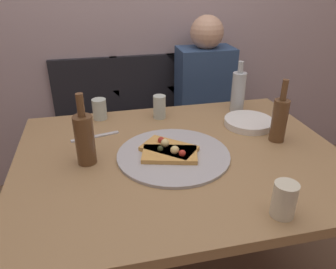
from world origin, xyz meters
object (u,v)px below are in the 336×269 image
wine_glass (100,109)px  plate_stack (249,122)px  pizza_tray (173,155)px  wine_bottle (85,138)px  tumbler_far (284,200)px  pizza_slice_extra (169,148)px  pizza_slice_last (170,154)px  chair_right (200,111)px  tumbler_near (159,107)px  dining_table (180,169)px  chair_middle (147,115)px  guest_in_sweater (208,101)px  chair_left (89,121)px  beer_bottle (238,91)px  water_bottle (280,119)px  table_knife (95,137)px

wine_glass → plate_stack: 0.75m
pizza_tray → wine_bottle: (-0.34, 0.03, 0.10)m
tumbler_far → plate_stack: (0.18, 0.63, -0.04)m
pizza_slice_extra → wine_bottle: bearing=-179.8°
pizza_slice_last → chair_right: size_ratio=0.27×
tumbler_near → pizza_tray: bearing=-93.3°
dining_table → pizza_slice_last: 0.11m
chair_middle → guest_in_sweater: (0.38, -0.15, 0.13)m
wine_bottle → chair_left: bearing=90.4°
tumbler_far → chair_middle: bearing=98.5°
beer_bottle → chair_left: (-0.80, 0.53, -0.33)m
chair_left → guest_in_sweater: bearing=169.0°
chair_right → guest_in_sweater: (0.00, -0.15, 0.13)m
plate_stack → beer_bottle: bearing=84.5°
tumbler_near → pizza_slice_last: bearing=-95.6°
pizza_slice_extra → tumbler_near: size_ratio=2.11×
pizza_slice_last → wine_bottle: wine_bottle is taller
guest_in_sweater → wine_bottle: bearing=44.2°
pizza_slice_extra → chair_right: size_ratio=0.28×
beer_bottle → water_bottle: water_bottle is taller
pizza_slice_extra → chair_right: 1.03m
dining_table → tumbler_near: bearing=91.4°
wine_glass → plate_stack: bearing=-19.1°
pizza_tray → chair_right: chair_right is taller
guest_in_sweater → dining_table: bearing=63.0°
pizza_slice_last → water_bottle: bearing=6.1°
pizza_slice_extra → tumbler_far: (0.26, -0.46, 0.03)m
pizza_slice_extra → beer_bottle: 0.59m
beer_bottle → guest_in_sweater: size_ratio=0.23×
pizza_tray → pizza_slice_last: pizza_slice_last is taller
dining_table → guest_in_sweater: 0.86m
tumbler_far → guest_in_sweater: guest_in_sweater is taller
chair_left → chair_middle: same height
dining_table → tumbler_near: tumbler_near is taller
tumbler_near → tumbler_far: bearing=-74.8°
tumbler_far → chair_left: (-0.60, 1.35, -0.27)m
tumbler_near → plate_stack: (0.41, -0.19, -0.04)m
pizza_slice_last → chair_middle: chair_middle is taller
pizza_slice_extra → wine_glass: size_ratio=2.39×
table_knife → chair_middle: chair_middle is taller
water_bottle → tumbler_near: size_ratio=2.37×
wine_bottle → wine_glass: wine_bottle is taller
guest_in_sweater → pizza_slice_last: bearing=61.0°
wine_bottle → tumbler_near: wine_bottle is taller
wine_glass → chair_right: size_ratio=0.12×
dining_table → table_knife: table_knife is taller
tumbler_far → dining_table: bearing=116.2°
beer_bottle → guest_in_sweater: bearing=93.6°
pizza_slice_extra → chair_middle: (0.06, 0.90, -0.24)m
plate_stack → pizza_tray: bearing=-154.4°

